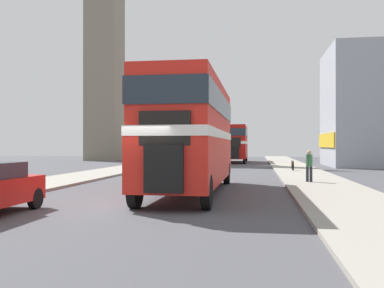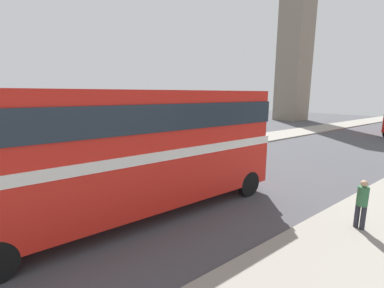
{
  "view_description": "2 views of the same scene",
  "coord_description": "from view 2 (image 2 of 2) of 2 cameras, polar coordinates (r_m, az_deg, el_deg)",
  "views": [
    {
      "loc": [
        3.69,
        -12.62,
        1.95
      ],
      "look_at": [
        1.08,
        4.58,
        2.0
      ],
      "focal_mm": 40.0,
      "sensor_mm": 36.0,
      "label": 1
    },
    {
      "loc": [
        9.07,
        0.69,
        4.28
      ],
      "look_at": [
        0.0,
        7.51,
        2.07
      ],
      "focal_mm": 24.0,
      "sensor_mm": 36.0,
      "label": 2
    }
  ],
  "objects": [
    {
      "name": "double_decker_bus",
      "position": [
        9.04,
        -10.93,
        0.21
      ],
      "size": [
        2.54,
        10.74,
        4.41
      ],
      "color": "red",
      "rests_on": "ground_plane"
    },
    {
      "name": "pedestrian_walking",
      "position": [
        9.7,
        33.59,
        -10.6
      ],
      "size": [
        0.32,
        0.32,
        1.58
      ],
      "color": "#282833",
      "rests_on": "sidewalk_right"
    },
    {
      "name": "church_tower",
      "position": [
        48.73,
        22.57,
        27.34
      ],
      "size": [
        4.32,
        4.32,
        36.51
      ],
      "color": "gray",
      "rests_on": "ground_plane"
    }
  ]
}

